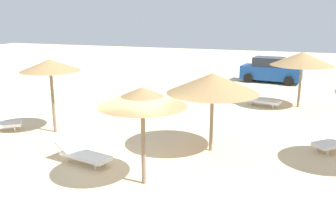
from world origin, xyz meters
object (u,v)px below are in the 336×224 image
object	(u,v)px
parasol_5	(213,83)
parked_car	(271,70)
parasol_0	(142,97)
parasol_1	(302,59)
parasol_2	(50,66)
lounger_0	(83,154)
lounger_1	(261,100)

from	to	relation	value
parasol_5	parked_car	distance (m)	14.55
parasol_0	parked_car	xyz separation A→B (m)	(1.88, 17.63, -1.65)
parasol_1	parasol_2	xyz separation A→B (m)	(-9.11, -7.70, 0.22)
lounger_0	parked_car	distance (m)	17.49
parasol_2	lounger_0	distance (m)	4.43
parasol_1	parasol_0	bearing A→B (deg)	-109.69
parasol_0	parasol_1	bearing A→B (deg)	70.31
parasol_5	lounger_1	size ratio (longest dim) A/B	1.59
parasol_2	lounger_1	size ratio (longest dim) A/B	1.49
parasol_2	parked_car	world-z (taller)	parasol_2
parasol_0	parasol_2	world-z (taller)	parasol_2
parasol_0	lounger_1	xyz separation A→B (m)	(2.04, 10.37, -2.15)
parasol_0	parasol_2	distance (m)	6.10
parasol_1	lounger_1	world-z (taller)	parasol_1
parasol_5	parked_car	bearing A→B (deg)	87.09
parasol_5	lounger_0	xyz separation A→B (m)	(-3.55, -2.51, -2.06)
parasol_5	lounger_0	bearing A→B (deg)	-144.76
parasol_2	parked_car	xyz separation A→B (m)	(7.13, 14.51, -1.84)
parasol_1	parked_car	xyz separation A→B (m)	(-1.99, 6.82, -1.63)
parked_car	parasol_2	bearing A→B (deg)	-116.15
parasol_5	lounger_1	bearing A→B (deg)	82.91
parasol_0	lounger_1	distance (m)	10.78
parasol_1	parasol_5	world-z (taller)	parasol_1
lounger_0	parasol_2	bearing A→B (deg)	139.37
parasol_2	parked_car	distance (m)	16.27
parasol_1	parked_car	world-z (taller)	parasol_1
parasol_0	parasol_1	distance (m)	11.48
parasol_1	lounger_0	distance (m)	12.11
parasol_5	lounger_0	size ratio (longest dim) A/B	1.54
parasol_2	lounger_0	size ratio (longest dim) A/B	1.45
parasol_2	parasol_5	xyz separation A→B (m)	(6.39, 0.07, -0.30)
parasol_1	lounger_1	distance (m)	2.84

